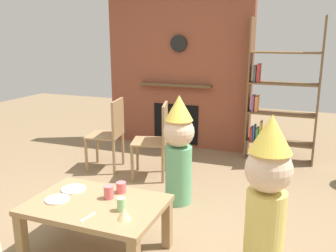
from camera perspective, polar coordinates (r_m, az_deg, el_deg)
name	(u,v)px	position (r m, az deg, el deg)	size (l,w,h in m)	color
ground_plane	(136,231)	(3.31, -5.11, -16.14)	(12.00, 12.00, 0.00)	#846B4C
brick_fireplace_feature	(178,68)	(5.49, 1.63, 9.15)	(2.20, 0.28, 2.40)	brown
bookshelf	(277,97)	(5.04, 16.76, 4.35)	(0.90, 0.28, 1.90)	brown
coffee_table	(96,211)	(2.87, -11.24, -12.96)	(1.01, 0.69, 0.44)	#9E7A51
paper_cup_near_left	(109,192)	(2.86, -9.32, -10.25)	(0.07, 0.07, 0.10)	#E5666B
paper_cup_near_right	(121,187)	(2.96, -7.38, -9.56)	(0.08, 0.08, 0.09)	#E5666B
paper_cup_center	(121,204)	(2.67, -7.37, -12.13)	(0.06, 0.06, 0.10)	#8CD18C
paper_plate_front	(57,199)	(2.94, -17.05, -10.98)	(0.18, 0.18, 0.01)	white
paper_plate_rear	(74,189)	(3.09, -14.65, -9.58)	(0.20, 0.20, 0.01)	white
birthday_cake_slice	(124,214)	(2.55, -6.95, -13.57)	(0.10, 0.10, 0.08)	#EAC68C
table_fork	(88,217)	(2.64, -12.50, -13.82)	(0.15, 0.02, 0.01)	silver
child_in_pink	(267,193)	(2.62, 15.33, -10.07)	(0.32, 0.32, 1.17)	#E0CC66
child_by_the_chairs	(179,147)	(3.59, 1.71, -3.39)	(0.31, 0.31, 1.11)	#66B27F
dining_chair_left	(111,130)	(4.59, -8.94, -0.66)	(0.47, 0.47, 0.90)	#9E7A51
dining_chair_middle	(157,136)	(4.27, -1.73, -1.59)	(0.49, 0.49, 0.90)	#9E7A51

